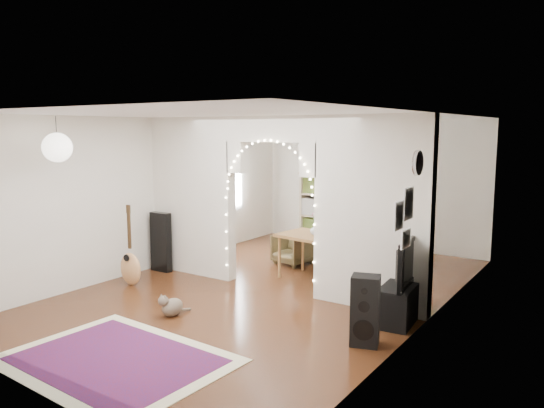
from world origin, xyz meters
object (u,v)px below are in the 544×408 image
Objects in this scene: dining_chair_left at (344,247)px; dining_chair_right at (293,249)px; media_console at (401,302)px; bookcase at (343,218)px; acoustic_guitar at (130,256)px; floor_speaker at (365,311)px; dining_table at (316,239)px.

dining_chair_right is at bearing -142.71° from dining_chair_left.
bookcase reaches higher than media_console.
acoustic_guitar is 1.34× the size of floor_speaker.
acoustic_guitar is 2.33× the size of dining_chair_left.
dining_chair_left is (-0.28, 1.65, -0.46)m from dining_table.
bookcase is 0.73m from dining_chair_left.
media_console is 2.10× the size of dining_chair_left.
dining_table is 2.72× the size of dining_chair_left.
bookcase is 1.11m from dining_chair_right.
bookcase is 1.31× the size of dining_table.
acoustic_guitar is 3.00m from dining_chair_right.
media_console is 3.47m from dining_chair_left.
floor_speaker reaches higher than dining_chair_left.
dining_chair_left is 0.77× the size of dining_chair_right.
bookcase is 2.73× the size of dining_chair_right.
bookcase reaches higher than acoustic_guitar.
acoustic_guitar reaches higher than dining_table.
dining_chair_left is 1.15m from dining_chair_right.
dining_table is (-1.82, 2.08, 0.27)m from floor_speaker.
floor_speaker reaches higher than dining_chair_right.
floor_speaker is 0.83× the size of media_console.
dining_chair_right is (-0.70, -0.65, -0.57)m from bookcase.
dining_chair_right is (-0.84, 0.65, -0.40)m from dining_table.
acoustic_guitar reaches higher than dining_chair_left.
dining_chair_left is at bearing 101.33° from bookcase.
dining_chair_left is at bearing 101.78° from floor_speaker.
media_console is at bearing -21.41° from dining_chair_right.
dining_chair_right reaches higher than dining_chair_left.
bookcase is at bearing 104.15° from dining_table.
media_console is 2.20m from dining_table.
bookcase is at bearing 125.28° from media_console.
floor_speaker is at bearing -83.82° from dining_chair_left.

